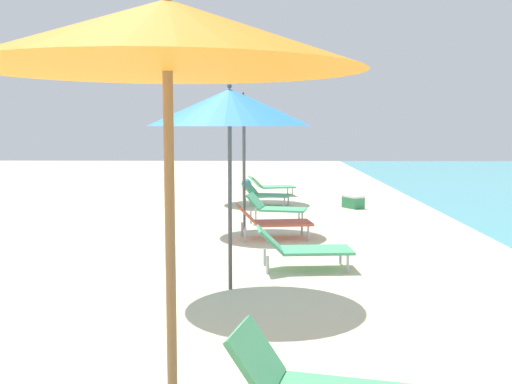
{
  "coord_description": "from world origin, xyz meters",
  "views": [
    {
      "loc": [
        -0.14,
        5.98,
        2.07
      ],
      "look_at": [
        -0.27,
        13.5,
        1.23
      ],
      "focal_mm": 43.01,
      "sensor_mm": 36.0,
      "label": 1
    }
  ],
  "objects_px": {
    "lounger_fourth_shoreside": "(302,247)",
    "umbrella_farthest": "(243,104)",
    "cooler_box": "(353,202)",
    "umbrella_fourth": "(230,108)",
    "umbrella_fifth": "(244,115)",
    "lounger_farthest_shoreside": "(271,186)",
    "lounger_farthest_inland": "(266,194)",
    "beach_ball": "(246,184)",
    "lounger_fifth_shoreside": "(275,207)",
    "lounger_fifth_inland": "(272,221)",
    "umbrella_third": "(167,37)"
  },
  "relations": [
    {
      "from": "umbrella_fifth",
      "to": "lounger_farthest_shoreside",
      "type": "height_order",
      "value": "umbrella_fifth"
    },
    {
      "from": "umbrella_third",
      "to": "lounger_farthest_inland",
      "type": "xyz_separation_m",
      "value": [
        0.44,
        12.5,
        -2.16
      ]
    },
    {
      "from": "umbrella_fourth",
      "to": "lounger_farthest_inland",
      "type": "height_order",
      "value": "umbrella_fourth"
    },
    {
      "from": "lounger_fourth_shoreside",
      "to": "lounger_farthest_inland",
      "type": "relative_size",
      "value": 1.07
    },
    {
      "from": "lounger_farthest_shoreside",
      "to": "lounger_farthest_inland",
      "type": "distance_m",
      "value": 2.21
    },
    {
      "from": "umbrella_fourth",
      "to": "lounger_farthest_inland",
      "type": "distance_m",
      "value": 8.16
    },
    {
      "from": "lounger_farthest_shoreside",
      "to": "umbrella_farthest",
      "type": "bearing_deg",
      "value": -136.94
    },
    {
      "from": "lounger_fifth_inland",
      "to": "cooler_box",
      "type": "distance_m",
      "value": 4.59
    },
    {
      "from": "umbrella_fifth",
      "to": "umbrella_farthest",
      "type": "xyz_separation_m",
      "value": [
        -0.2,
        4.66,
        0.37
      ]
    },
    {
      "from": "umbrella_fifth",
      "to": "umbrella_farthest",
      "type": "height_order",
      "value": "umbrella_farthest"
    },
    {
      "from": "umbrella_third",
      "to": "umbrella_farthest",
      "type": "bearing_deg",
      "value": 90.68
    },
    {
      "from": "umbrella_fifth",
      "to": "lounger_fifth_inland",
      "type": "xyz_separation_m",
      "value": [
        0.54,
        -0.9,
        -1.91
      ]
    },
    {
      "from": "lounger_farthest_shoreside",
      "to": "beach_ball",
      "type": "distance_m",
      "value": 2.0
    },
    {
      "from": "umbrella_farthest",
      "to": "cooler_box",
      "type": "xyz_separation_m",
      "value": [
        2.78,
        -1.45,
        -2.45
      ]
    },
    {
      "from": "umbrella_third",
      "to": "cooler_box",
      "type": "bearing_deg",
      "value": 77.85
    },
    {
      "from": "umbrella_third",
      "to": "lounger_farthest_shoreside",
      "type": "relative_size",
      "value": 1.91
    },
    {
      "from": "umbrella_farthest",
      "to": "lounger_farthest_inland",
      "type": "bearing_deg",
      "value": -60.94
    },
    {
      "from": "lounger_fifth_shoreside",
      "to": "lounger_farthest_shoreside",
      "type": "height_order",
      "value": "lounger_fifth_shoreside"
    },
    {
      "from": "umbrella_third",
      "to": "umbrella_farthest",
      "type": "relative_size",
      "value": 0.93
    },
    {
      "from": "umbrella_third",
      "to": "lounger_fifth_shoreside",
      "type": "bearing_deg",
      "value": 86.25
    },
    {
      "from": "cooler_box",
      "to": "lounger_fourth_shoreside",
      "type": "bearing_deg",
      "value": -104.21
    },
    {
      "from": "umbrella_fourth",
      "to": "lounger_fourth_shoreside",
      "type": "distance_m",
      "value": 2.44
    },
    {
      "from": "lounger_farthest_shoreside",
      "to": "umbrella_fourth",
      "type": "bearing_deg",
      "value": -106.54
    },
    {
      "from": "lounger_fifth_inland",
      "to": "umbrella_farthest",
      "type": "xyz_separation_m",
      "value": [
        -0.73,
        5.56,
        2.28
      ]
    },
    {
      "from": "lounger_fourth_shoreside",
      "to": "beach_ball",
      "type": "relative_size",
      "value": 4.2
    },
    {
      "from": "lounger_fifth_shoreside",
      "to": "beach_ball",
      "type": "height_order",
      "value": "lounger_fifth_shoreside"
    },
    {
      "from": "umbrella_fourth",
      "to": "lounger_fifth_shoreside",
      "type": "relative_size",
      "value": 1.94
    },
    {
      "from": "umbrella_third",
      "to": "lounger_farthest_shoreside",
      "type": "xyz_separation_m",
      "value": [
        0.59,
        14.71,
        -2.18
      ]
    },
    {
      "from": "beach_ball",
      "to": "cooler_box",
      "type": "xyz_separation_m",
      "value": [
        2.79,
        -4.41,
        -0.01
      ]
    },
    {
      "from": "lounger_farthest_inland",
      "to": "cooler_box",
      "type": "xyz_separation_m",
      "value": [
        2.17,
        -0.36,
        -0.16
      ]
    },
    {
      "from": "umbrella_farthest",
      "to": "beach_ball",
      "type": "height_order",
      "value": "umbrella_farthest"
    },
    {
      "from": "umbrella_third",
      "to": "lounger_fifth_inland",
      "type": "distance_m",
      "value": 8.34
    },
    {
      "from": "umbrella_third",
      "to": "lounger_fourth_shoreside",
      "type": "bearing_deg",
      "value": 80.22
    },
    {
      "from": "lounger_fifth_shoreside",
      "to": "lounger_fifth_inland",
      "type": "bearing_deg",
      "value": -81.94
    },
    {
      "from": "lounger_fifth_shoreside",
      "to": "lounger_farthest_inland",
      "type": "bearing_deg",
      "value": 104.91
    },
    {
      "from": "umbrella_fourth",
      "to": "beach_ball",
      "type": "height_order",
      "value": "umbrella_fourth"
    },
    {
      "from": "umbrella_third",
      "to": "beach_ball",
      "type": "bearing_deg",
      "value": 90.61
    },
    {
      "from": "umbrella_fifth",
      "to": "beach_ball",
      "type": "bearing_deg",
      "value": 91.58
    },
    {
      "from": "lounger_fourth_shoreside",
      "to": "umbrella_farthest",
      "type": "bearing_deg",
      "value": 93.58
    },
    {
      "from": "lounger_farthest_inland",
      "to": "beach_ball",
      "type": "bearing_deg",
      "value": 110.63
    },
    {
      "from": "lounger_farthest_inland",
      "to": "cooler_box",
      "type": "height_order",
      "value": "lounger_farthest_inland"
    },
    {
      "from": "umbrella_fourth",
      "to": "umbrella_third",
      "type": "bearing_deg",
      "value": -90.19
    },
    {
      "from": "umbrella_third",
      "to": "umbrella_fifth",
      "type": "xyz_separation_m",
      "value": [
        0.04,
        8.93,
        -0.24
      ]
    },
    {
      "from": "lounger_fourth_shoreside",
      "to": "lounger_fifth_shoreside",
      "type": "xyz_separation_m",
      "value": [
        -0.33,
        4.2,
        0.0
      ]
    },
    {
      "from": "umbrella_fourth",
      "to": "lounger_fourth_shoreside",
      "type": "height_order",
      "value": "umbrella_fourth"
    },
    {
      "from": "umbrella_fourth",
      "to": "lounger_fifth_inland",
      "type": "relative_size",
      "value": 1.79
    },
    {
      "from": "beach_ball",
      "to": "umbrella_farthest",
      "type": "bearing_deg",
      "value": -89.71
    },
    {
      "from": "umbrella_fourth",
      "to": "cooler_box",
      "type": "relative_size",
      "value": 4.21
    },
    {
      "from": "lounger_fifth_inland",
      "to": "umbrella_fourth",
      "type": "bearing_deg",
      "value": -107.5
    },
    {
      "from": "lounger_farthest_inland",
      "to": "cooler_box",
      "type": "distance_m",
      "value": 2.21
    }
  ]
}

